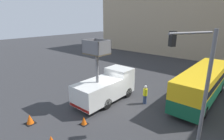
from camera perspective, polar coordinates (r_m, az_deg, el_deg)
The scene contains 10 objects.
ground_plane at distance 16.33m, azimuth 1.80°, elevation -10.34°, with size 120.00×120.00×0.00m, color #333335.
building_backdrop_far at distance 38.99m, azimuth 28.20°, elevation 15.38°, with size 44.00×10.00×15.55m.
utility_truck at distance 15.95m, azimuth -1.95°, elevation -5.21°, with size 2.41×6.07×5.74m.
city_bus at distance 18.06m, azimuth 27.54°, elevation -3.54°, with size 2.46×10.36×2.98m.
traffic_light_pole at distance 9.95m, azimuth 24.98°, elevation -1.31°, with size 2.74×2.49×6.99m.
road_worker_near_truck at distance 15.79m, azimuth -12.33°, elevation -8.11°, with size 0.38×0.38×1.80m.
road_worker_directing at distance 15.92m, azimuth 10.76°, elevation -7.91°, with size 0.38×0.38×1.75m.
traffic_cone_near_truck at distance 13.28m, azimuth -9.16°, elevation -16.07°, with size 0.53×0.53×0.61m.
traffic_cone_mid_road at distance 14.47m, azimuth -25.25°, elevation -14.33°, with size 0.66×0.66×0.75m.
traffic_cone_far_side at distance 12.02m, azimuth -19.25°, elevation -20.85°, with size 0.53×0.53×0.61m.
Camera 1 is at (9.06, -11.36, 7.44)m, focal length 28.00 mm.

